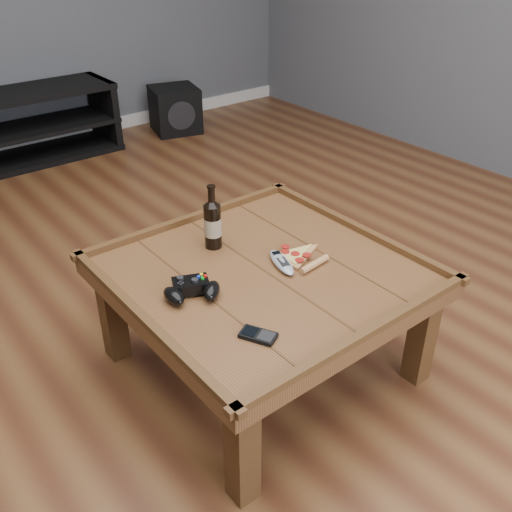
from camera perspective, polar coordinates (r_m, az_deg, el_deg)
ground at (r=2.32m, az=0.68°, el=-10.80°), size 6.00×6.00×0.00m
baseboard at (r=4.71m, az=-23.31°, el=10.03°), size 5.00×0.02×0.10m
coffee_table at (r=2.08m, az=0.75°, el=-2.77°), size 1.03×1.03×0.48m
media_console at (r=4.42m, az=-22.87°, el=11.60°), size 1.40×0.45×0.50m
beer_bottle at (r=2.15m, az=-4.36°, el=3.34°), size 0.07×0.07×0.25m
game_controller at (r=1.91m, az=-6.43°, el=-3.38°), size 0.20×0.18×0.06m
pizza_slice at (r=2.11m, az=4.22°, el=-0.12°), size 0.18×0.26×0.03m
smartphone at (r=1.74m, az=0.22°, el=-7.93°), size 0.10×0.13×0.01m
remote_control at (r=2.07m, az=2.57°, el=-0.62°), size 0.11×0.19×0.03m
subwoofer at (r=4.82m, az=-8.09°, el=14.30°), size 0.44×0.44×0.36m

